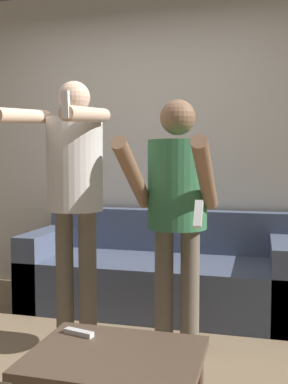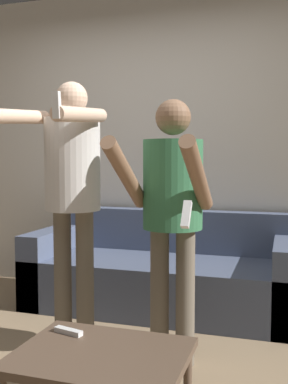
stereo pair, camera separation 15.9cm
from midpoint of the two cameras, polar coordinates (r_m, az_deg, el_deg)
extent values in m
plane|color=#937A5B|center=(2.66, -8.52, -22.57)|extent=(14.00, 14.00, 0.00)
cube|color=silver|center=(4.06, 2.52, 6.37)|extent=(6.40, 0.06, 2.70)
cube|color=#4C5670|center=(3.66, 3.46, -11.56)|extent=(2.12, 0.85, 0.40)
cube|color=#4C5670|center=(3.91, 4.72, -4.87)|extent=(2.12, 0.16, 0.36)
cube|color=#4C5670|center=(3.98, -10.25, -8.91)|extent=(0.20, 0.85, 0.60)
cube|color=#4C5670|center=(3.54, 19.01, -10.71)|extent=(0.20, 0.85, 0.60)
cylinder|color=#6B6051|center=(2.91, -8.70, -10.89)|extent=(0.11, 0.11, 0.88)
cylinder|color=#6B6051|center=(2.84, -5.89, -11.20)|extent=(0.11, 0.11, 0.88)
cylinder|color=silver|center=(2.78, -7.45, 3.48)|extent=(0.34, 0.34, 0.56)
sphere|color=beige|center=(2.80, -7.53, 11.76)|extent=(0.19, 0.19, 0.19)
cylinder|color=beige|center=(2.64, -13.82, 9.28)|extent=(0.08, 0.55, 0.12)
cylinder|color=beige|center=(2.46, -6.15, 9.75)|extent=(0.08, 0.55, 0.12)
cube|color=white|center=(2.22, -9.01, 10.86)|extent=(0.04, 0.04, 0.13)
cylinder|color=#6B6051|center=(2.71, 3.72, -12.92)|extent=(0.11, 0.11, 0.80)
cylinder|color=#6B6051|center=(2.68, 7.00, -13.14)|extent=(0.11, 0.11, 0.80)
cylinder|color=#337047|center=(2.58, 5.45, 0.96)|extent=(0.34, 0.34, 0.51)
sphere|color=brown|center=(2.58, 5.50, 9.43)|extent=(0.20, 0.20, 0.20)
cylinder|color=brown|center=(2.38, -0.36, 2.15)|extent=(0.08, 0.56, 0.40)
cylinder|color=brown|center=(2.29, 8.78, 2.03)|extent=(0.08, 0.56, 0.40)
cube|color=white|center=(2.05, 7.63, -2.83)|extent=(0.04, 0.09, 0.12)
cube|color=brown|center=(2.06, -3.13, -20.11)|extent=(0.74, 0.57, 0.04)
cylinder|color=brown|center=(2.46, -8.65, -20.62)|extent=(0.04, 0.04, 0.33)
cylinder|color=brown|center=(2.27, 7.74, -22.78)|extent=(0.04, 0.04, 0.33)
cube|color=white|center=(2.25, -7.50, -17.15)|extent=(0.15, 0.07, 0.02)
camera|label=1|loc=(0.08, -88.53, 0.11)|focal=42.00mm
camera|label=2|loc=(0.08, 91.47, -0.11)|focal=42.00mm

